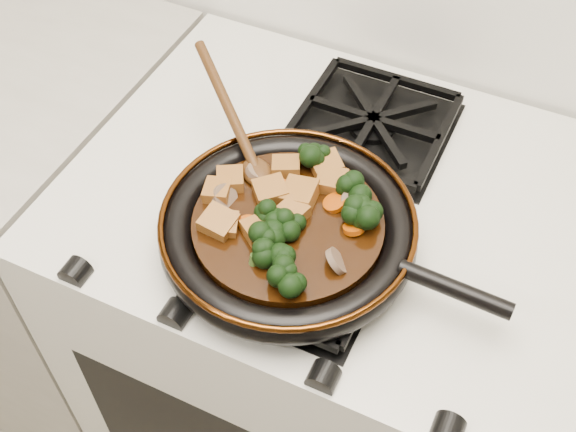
% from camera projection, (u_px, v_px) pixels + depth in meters
% --- Properties ---
extents(stove, '(0.76, 0.60, 0.90)m').
position_uv_depth(stove, '(325.00, 348.00, 1.38)').
color(stove, beige).
rests_on(stove, ground).
extents(burner_grate_front, '(0.23, 0.23, 0.03)m').
position_uv_depth(burner_grate_front, '(296.00, 256.00, 0.94)').
color(burner_grate_front, black).
rests_on(burner_grate_front, stove).
extents(burner_grate_back, '(0.23, 0.23, 0.03)m').
position_uv_depth(burner_grate_back, '(373.00, 123.00, 1.10)').
color(burner_grate_back, black).
rests_on(burner_grate_back, stove).
extents(skillet, '(0.46, 0.33, 0.05)m').
position_uv_depth(skillet, '(289.00, 230.00, 0.93)').
color(skillet, black).
rests_on(skillet, burner_grate_front).
extents(braising_sauce, '(0.25, 0.25, 0.02)m').
position_uv_depth(braising_sauce, '(288.00, 226.00, 0.93)').
color(braising_sauce, black).
rests_on(braising_sauce, skillet).
extents(tofu_cube_0, '(0.05, 0.05, 0.02)m').
position_uv_depth(tofu_cube_0, '(230.00, 180.00, 0.96)').
color(tofu_cube_0, brown).
rests_on(tofu_cube_0, braising_sauce).
extents(tofu_cube_1, '(0.05, 0.05, 0.02)m').
position_uv_depth(tofu_cube_1, '(256.00, 231.00, 0.90)').
color(tofu_cube_1, brown).
rests_on(tofu_cube_1, braising_sauce).
extents(tofu_cube_2, '(0.05, 0.05, 0.03)m').
position_uv_depth(tofu_cube_2, '(300.00, 194.00, 0.94)').
color(tofu_cube_2, brown).
rests_on(tofu_cube_2, braising_sauce).
extents(tofu_cube_3, '(0.05, 0.04, 0.02)m').
position_uv_depth(tofu_cube_3, '(331.00, 181.00, 0.95)').
color(tofu_cube_3, brown).
rests_on(tofu_cube_3, braising_sauce).
extents(tofu_cube_4, '(0.05, 0.06, 0.02)m').
position_uv_depth(tofu_cube_4, '(326.00, 165.00, 0.97)').
color(tofu_cube_4, brown).
rests_on(tofu_cube_4, braising_sauce).
extents(tofu_cube_5, '(0.05, 0.04, 0.03)m').
position_uv_depth(tofu_cube_5, '(219.00, 223.00, 0.91)').
color(tofu_cube_5, brown).
rests_on(tofu_cube_5, braising_sauce).
extents(tofu_cube_6, '(0.04, 0.04, 0.02)m').
position_uv_depth(tofu_cube_6, '(225.00, 225.00, 0.91)').
color(tofu_cube_6, brown).
rests_on(tofu_cube_6, braising_sauce).
extents(tofu_cube_7, '(0.05, 0.05, 0.02)m').
position_uv_depth(tofu_cube_7, '(292.00, 214.00, 0.92)').
color(tofu_cube_7, brown).
rests_on(tofu_cube_7, braising_sauce).
extents(tofu_cube_8, '(0.04, 0.04, 0.02)m').
position_uv_depth(tofu_cube_8, '(218.00, 191.00, 0.94)').
color(tofu_cube_8, brown).
rests_on(tofu_cube_8, braising_sauce).
extents(tofu_cube_9, '(0.06, 0.06, 0.03)m').
position_uv_depth(tofu_cube_9, '(270.00, 192.00, 0.94)').
color(tofu_cube_9, brown).
rests_on(tofu_cube_9, braising_sauce).
extents(tofu_cube_10, '(0.05, 0.05, 0.03)m').
position_uv_depth(tofu_cube_10, '(286.00, 168.00, 0.97)').
color(tofu_cube_10, brown).
rests_on(tofu_cube_10, braising_sauce).
extents(broccoli_floret_0, '(0.08, 0.08, 0.06)m').
position_uv_depth(broccoli_floret_0, '(360.00, 216.00, 0.91)').
color(broccoli_floret_0, black).
rests_on(broccoli_floret_0, braising_sauce).
extents(broccoli_floret_1, '(0.08, 0.08, 0.06)m').
position_uv_depth(broccoli_floret_1, '(270.00, 219.00, 0.91)').
color(broccoli_floret_1, black).
rests_on(broccoli_floret_1, braising_sauce).
extents(broccoli_floret_2, '(0.08, 0.08, 0.06)m').
position_uv_depth(broccoli_floret_2, '(355.00, 189.00, 0.94)').
color(broccoli_floret_2, black).
rests_on(broccoli_floret_2, braising_sauce).
extents(broccoli_floret_3, '(0.08, 0.08, 0.06)m').
position_uv_depth(broccoli_floret_3, '(291.00, 226.00, 0.90)').
color(broccoli_floret_3, black).
rests_on(broccoli_floret_3, braising_sauce).
extents(broccoli_floret_4, '(0.07, 0.08, 0.06)m').
position_uv_depth(broccoli_floret_4, '(279.00, 266.00, 0.86)').
color(broccoli_floret_4, black).
rests_on(broccoli_floret_4, braising_sauce).
extents(broccoli_floret_5, '(0.07, 0.07, 0.06)m').
position_uv_depth(broccoli_floret_5, '(264.00, 235.00, 0.89)').
color(broccoli_floret_5, black).
rests_on(broccoli_floret_5, braising_sauce).
extents(broccoli_floret_6, '(0.08, 0.09, 0.06)m').
position_uv_depth(broccoli_floret_6, '(312.00, 159.00, 0.97)').
color(broccoli_floret_6, black).
rests_on(broccoli_floret_6, braising_sauce).
extents(broccoli_floret_7, '(0.08, 0.09, 0.07)m').
position_uv_depth(broccoli_floret_7, '(254.00, 258.00, 0.87)').
color(broccoli_floret_7, black).
rests_on(broccoli_floret_7, braising_sauce).
extents(broccoli_floret_8, '(0.09, 0.08, 0.06)m').
position_uv_depth(broccoli_floret_8, '(285.00, 282.00, 0.84)').
color(broccoli_floret_8, black).
rests_on(broccoli_floret_8, braising_sauce).
extents(broccoli_floret_9, '(0.08, 0.08, 0.06)m').
position_uv_depth(broccoli_floret_9, '(363.00, 215.00, 0.91)').
color(broccoli_floret_9, black).
rests_on(broccoli_floret_9, braising_sauce).
extents(carrot_coin_0, '(0.03, 0.03, 0.01)m').
position_uv_depth(carrot_coin_0, '(249.00, 224.00, 0.91)').
color(carrot_coin_0, '#A33C04').
rests_on(carrot_coin_0, braising_sauce).
extents(carrot_coin_1, '(0.03, 0.03, 0.02)m').
position_uv_depth(carrot_coin_1, '(280.00, 189.00, 0.95)').
color(carrot_coin_1, '#A33C04').
rests_on(carrot_coin_1, braising_sauce).
extents(carrot_coin_2, '(0.03, 0.03, 0.01)m').
position_uv_depth(carrot_coin_2, '(220.00, 221.00, 0.91)').
color(carrot_coin_2, '#A33C04').
rests_on(carrot_coin_2, braising_sauce).
extents(carrot_coin_3, '(0.03, 0.03, 0.02)m').
position_uv_depth(carrot_coin_3, '(354.00, 228.00, 0.91)').
color(carrot_coin_3, '#A33C04').
rests_on(carrot_coin_3, braising_sauce).
extents(carrot_coin_4, '(0.03, 0.03, 0.02)m').
position_uv_depth(carrot_coin_4, '(335.00, 203.00, 0.93)').
color(carrot_coin_4, '#A33C04').
rests_on(carrot_coin_4, braising_sauce).
extents(mushroom_slice_0, '(0.03, 0.04, 0.03)m').
position_uv_depth(mushroom_slice_0, '(225.00, 197.00, 0.94)').
color(mushroom_slice_0, brown).
rests_on(mushroom_slice_0, braising_sauce).
extents(mushroom_slice_1, '(0.05, 0.05, 0.03)m').
position_uv_depth(mushroom_slice_1, '(354.00, 201.00, 0.93)').
color(mushroom_slice_1, brown).
rests_on(mushroom_slice_1, braising_sauce).
extents(mushroom_slice_2, '(0.04, 0.04, 0.03)m').
position_uv_depth(mushroom_slice_2, '(337.00, 261.00, 0.87)').
color(mushroom_slice_2, brown).
rests_on(mushroom_slice_2, braising_sauce).
extents(mushroom_slice_3, '(0.04, 0.04, 0.02)m').
position_uv_depth(mushroom_slice_3, '(257.00, 173.00, 0.96)').
color(mushroom_slice_3, brown).
rests_on(mushroom_slice_3, braising_sauce).
extents(wooden_spoon, '(0.13, 0.12, 0.23)m').
position_uv_depth(wooden_spoon, '(240.00, 134.00, 0.99)').
color(wooden_spoon, '#41240D').
rests_on(wooden_spoon, braising_sauce).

